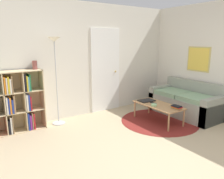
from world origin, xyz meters
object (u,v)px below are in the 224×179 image
at_px(floor_lamp, 55,56).
at_px(coffee_table, 158,106).
at_px(laptop, 146,100).
at_px(couch, 187,103).
at_px(vase_on_shelf, 35,65).
at_px(bookshelf, 10,104).
at_px(bowl, 154,105).

distance_m(floor_lamp, coffee_table, 2.43).
bearing_deg(coffee_table, laptop, 93.12).
distance_m(floor_lamp, couch, 3.23).
bearing_deg(vase_on_shelf, coffee_table, -27.00).
xyz_separation_m(bookshelf, bowl, (2.62, -1.18, -0.17)).
distance_m(bookshelf, laptop, 2.87).
height_order(bookshelf, laptop, bookshelf).
bearing_deg(laptop, vase_on_shelf, 160.42).
height_order(couch, coffee_table, couch).
bearing_deg(vase_on_shelf, floor_lamp, -7.97).
height_order(bowl, vase_on_shelf, vase_on_shelf).
bearing_deg(laptop, bowl, -109.26).
height_order(couch, bowl, couch).
height_order(bookshelf, couch, bookshelf).
height_order(floor_lamp, couch, floor_lamp).
bearing_deg(coffee_table, floor_lamp, 149.52).
relative_size(bookshelf, laptop, 3.16).
xyz_separation_m(couch, bowl, (-1.08, 0.01, 0.12)).
relative_size(couch, bowl, 13.66).
distance_m(bookshelf, bowl, 2.88).
bearing_deg(floor_lamp, vase_on_shelf, 172.03).
xyz_separation_m(coffee_table, laptop, (-0.02, 0.36, 0.05)).
bearing_deg(bowl, coffee_table, 9.90).
distance_m(floor_lamp, laptop, 2.25).
height_order(laptop, bowl, bowl).
bearing_deg(bowl, laptop, 70.74).
relative_size(couch, vase_on_shelf, 9.74).
relative_size(floor_lamp, couch, 1.10).
distance_m(bookshelf, couch, 3.90).
relative_size(floor_lamp, laptop, 4.81).
height_order(floor_lamp, coffee_table, floor_lamp).
bearing_deg(bookshelf, floor_lamp, -3.67).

